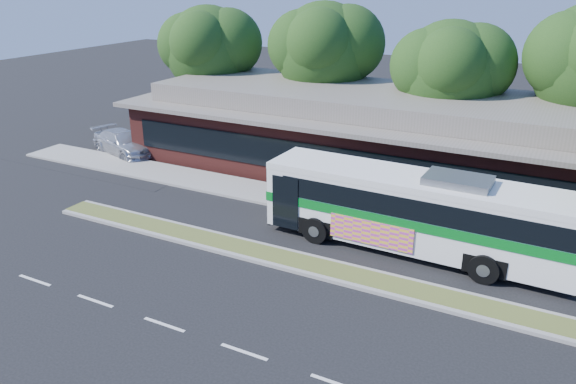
% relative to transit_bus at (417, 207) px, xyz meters
% --- Properties ---
extents(ground, '(120.00, 120.00, 0.00)m').
position_rel_transit_bus_xyz_m(ground, '(-2.60, -3.80, -1.91)').
color(ground, black).
rests_on(ground, ground).
extents(median_strip, '(26.00, 1.10, 0.15)m').
position_rel_transit_bus_xyz_m(median_strip, '(-2.60, -3.20, -1.83)').
color(median_strip, '#3F5022').
rests_on(median_strip, ground).
extents(sidewalk, '(44.00, 2.60, 0.12)m').
position_rel_transit_bus_xyz_m(sidewalk, '(-2.60, 2.60, -1.85)').
color(sidewalk, gray).
rests_on(sidewalk, ground).
extents(parking_lot, '(14.00, 12.00, 0.01)m').
position_rel_transit_bus_xyz_m(parking_lot, '(-20.60, 6.20, -1.90)').
color(parking_lot, black).
rests_on(parking_lot, ground).
extents(plaza_building, '(33.20, 11.20, 4.45)m').
position_rel_transit_bus_xyz_m(plaza_building, '(-2.60, 9.19, 0.22)').
color(plaza_building, '#5C221D').
rests_on(plaza_building, ground).
extents(tree_bg_a, '(6.47, 5.80, 8.63)m').
position_rel_transit_bus_xyz_m(tree_bg_a, '(-17.19, 11.34, 3.96)').
color(tree_bg_a, black).
rests_on(tree_bg_a, ground).
extents(tree_bg_b, '(6.69, 6.00, 9.00)m').
position_rel_transit_bus_xyz_m(tree_bg_b, '(-9.17, 12.35, 4.24)').
color(tree_bg_b, black).
rests_on(tree_bg_b, ground).
extents(tree_bg_c, '(6.24, 5.60, 8.26)m').
position_rel_transit_bus_xyz_m(tree_bg_c, '(-1.20, 11.34, 3.69)').
color(tree_bg_c, black).
rests_on(tree_bg_c, ground).
extents(transit_bus, '(12.27, 3.08, 3.43)m').
position_rel_transit_bus_xyz_m(transit_bus, '(0.00, 0.00, 0.00)').
color(transit_bus, white).
rests_on(transit_bus, ground).
extents(sedan, '(5.34, 3.36, 1.44)m').
position_rel_transit_bus_xyz_m(sedan, '(-19.63, 4.52, -1.19)').
color(sedan, silver).
rests_on(sedan, ground).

